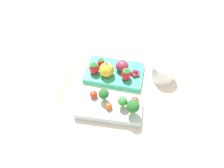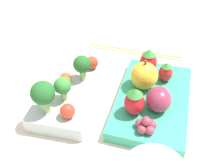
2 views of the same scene
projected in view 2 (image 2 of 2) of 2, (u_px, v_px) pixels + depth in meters
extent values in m
plane|color=beige|center=(109.00, 98.00, 0.45)|extent=(4.00, 4.00, 0.00)
cube|color=silver|center=(73.00, 89.00, 0.45)|extent=(0.20, 0.11, 0.03)
cube|color=#33A87F|center=(153.00, 101.00, 0.43)|extent=(0.21, 0.15, 0.02)
cylinder|color=#93B770|center=(83.00, 74.00, 0.44)|extent=(0.01, 0.01, 0.02)
sphere|color=#236028|center=(82.00, 64.00, 0.43)|extent=(0.03, 0.03, 0.03)
cylinder|color=#93B770|center=(46.00, 105.00, 0.38)|extent=(0.01, 0.01, 0.02)
sphere|color=#236028|center=(43.00, 93.00, 0.36)|extent=(0.04, 0.04, 0.04)
cylinder|color=#93B770|center=(64.00, 95.00, 0.40)|extent=(0.01, 0.01, 0.02)
sphere|color=#388438|center=(62.00, 86.00, 0.39)|extent=(0.03, 0.03, 0.03)
sphere|color=red|center=(92.00, 63.00, 0.46)|extent=(0.02, 0.02, 0.02)
sphere|color=#DB4C1E|center=(66.00, 77.00, 0.43)|extent=(0.02, 0.02, 0.02)
sphere|color=red|center=(68.00, 111.00, 0.37)|extent=(0.02, 0.02, 0.02)
sphere|color=gold|center=(144.00, 76.00, 0.43)|extent=(0.05, 0.05, 0.05)
cylinder|color=brown|center=(145.00, 63.00, 0.41)|extent=(0.00, 0.00, 0.01)
ellipsoid|color=red|center=(134.00, 103.00, 0.38)|extent=(0.03, 0.03, 0.04)
cone|color=#388438|center=(135.00, 92.00, 0.37)|extent=(0.02, 0.02, 0.01)
ellipsoid|color=red|center=(166.00, 73.00, 0.44)|extent=(0.03, 0.03, 0.03)
cone|color=#388438|center=(167.00, 65.00, 0.43)|extent=(0.02, 0.02, 0.01)
ellipsoid|color=red|center=(148.00, 63.00, 0.46)|extent=(0.03, 0.03, 0.04)
cone|color=#388438|center=(149.00, 52.00, 0.44)|extent=(0.02, 0.02, 0.01)
ellipsoid|color=#892D47|center=(159.00, 99.00, 0.39)|extent=(0.04, 0.04, 0.04)
sphere|color=#93384C|center=(146.00, 121.00, 0.37)|extent=(0.01, 0.01, 0.01)
sphere|color=#93384C|center=(140.00, 124.00, 0.37)|extent=(0.01, 0.01, 0.01)
sphere|color=#93384C|center=(142.00, 129.00, 0.36)|extent=(0.01, 0.01, 0.01)
sphere|color=#93384C|center=(150.00, 130.00, 0.36)|extent=(0.01, 0.01, 0.01)
sphere|color=#93384C|center=(152.00, 125.00, 0.37)|extent=(0.01, 0.01, 0.01)
sphere|color=#93384C|center=(146.00, 121.00, 0.36)|extent=(0.01, 0.01, 0.01)
cylinder|color=tan|center=(135.00, 50.00, 0.56)|extent=(0.03, 0.21, 0.01)
cylinder|color=tan|center=(134.00, 52.00, 0.55)|extent=(0.03, 0.21, 0.01)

